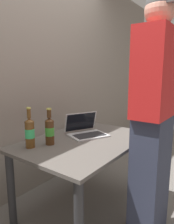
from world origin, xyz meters
TOP-DOWN VIEW (x-y plane):
  - ground_plane at (0.00, 0.00)m, footprint 8.00×8.00m
  - desk at (0.00, 0.00)m, footprint 1.21×0.84m
  - laptop at (0.13, 0.09)m, footprint 0.44×0.43m
  - beer_bottle_brown at (-0.27, 0.16)m, footprint 0.08×0.08m
  - beer_bottle_dark at (-0.42, 0.24)m, footprint 0.08×0.08m
  - person_figure at (0.03, -0.60)m, footprint 0.42×0.28m
  - back_wall at (0.00, 0.74)m, footprint 6.00×0.10m

SIDE VIEW (x-z plane):
  - ground_plane at x=0.00m, z-range 0.00..0.00m
  - desk at x=0.00m, z-range 0.24..0.94m
  - laptop at x=0.13m, z-range 0.64..0.85m
  - beer_bottle_brown at x=-0.27m, z-range 0.67..0.98m
  - beer_bottle_dark at x=-0.42m, z-range 0.67..1.00m
  - person_figure at x=0.03m, z-range 0.02..1.86m
  - back_wall at x=0.00m, z-range 0.00..2.60m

